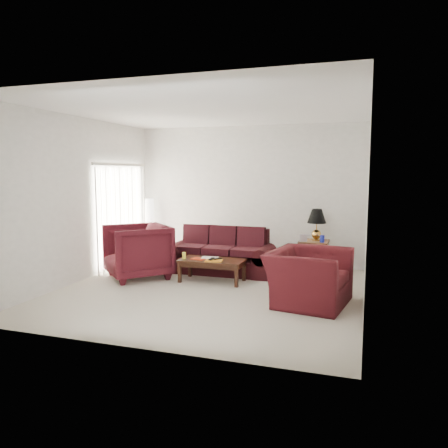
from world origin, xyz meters
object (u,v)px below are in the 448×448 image
Objects in this scene: end_table at (314,256)px; armchair_right at (309,277)px; sofa at (220,251)px; floor_lamp at (150,229)px; coffee_table at (212,271)px; armchair_left at (137,251)px.

armchair_right is at bearing -85.31° from end_table.
sofa is at bearing -158.37° from end_table.
end_table is 0.44× the size of floor_lamp.
floor_lamp is 1.20× the size of coffee_table.
armchair_right is at bearing -30.69° from floor_lamp.
sofa reaches higher than armchair_right.
floor_lamp is 4.57m from armchair_right.
armchair_right is at bearing -21.96° from coffee_table.
end_table is 0.56× the size of armchair_left.
floor_lamp is 1.12× the size of armchair_right.
floor_lamp reaches higher than armchair_left.
sofa reaches higher than coffee_table.
armchair_right is 2.03m from coffee_table.
end_table reaches higher than coffee_table.
armchair_left is at bearing 88.26° from armchair_right.
sofa is 1.90m from end_table.
sofa is 1.80× the size of coffee_table.
coffee_table is at bearing 75.86° from armchair_right.
sofa is 1.63m from armchair_left.
armchair_left is (-1.35, -0.90, 0.08)m from sofa.
end_table is 0.53× the size of coffee_table.
coffee_table is at bearing -36.42° from floor_lamp.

